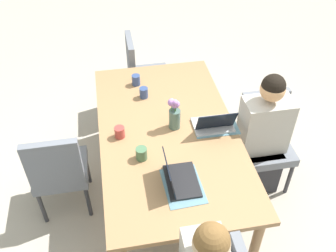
% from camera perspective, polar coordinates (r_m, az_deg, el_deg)
% --- Properties ---
extents(ground_plane, '(10.00, 10.00, 0.00)m').
position_cam_1_polar(ground_plane, '(3.56, -0.00, -9.62)').
color(ground_plane, '#B2A899').
extents(dining_table, '(1.96, 1.10, 0.75)m').
position_cam_1_polar(dining_table, '(3.07, -0.00, -1.70)').
color(dining_table, '#9E754C').
rests_on(dining_table, ground_plane).
extents(chair_far_left_mid, '(0.44, 0.44, 0.90)m').
position_cam_1_polar(chair_far_left_mid, '(3.44, 14.37, -1.45)').
color(chair_far_left_mid, slate).
rests_on(chair_far_left_mid, ground_plane).
extents(person_far_left_mid, '(0.36, 0.40, 1.19)m').
position_cam_1_polar(person_far_left_mid, '(3.36, 13.96, -2.09)').
color(person_far_left_mid, '#2D2D33').
rests_on(person_far_left_mid, ground_plane).
extents(chair_head_left_left_far, '(0.44, 0.44, 0.90)m').
position_cam_1_polar(chair_head_left_left_far, '(4.16, -3.93, 8.23)').
color(chair_head_left_left_far, slate).
rests_on(chair_head_left_left_far, ground_plane).
extents(chair_near_right_near, '(0.44, 0.44, 0.90)m').
position_cam_1_polar(chair_near_right_near, '(3.18, -16.24, -6.33)').
color(chair_near_right_near, slate).
rests_on(chair_near_right_near, ground_plane).
extents(flower_vase, '(0.09, 0.10, 0.28)m').
position_cam_1_polar(flower_vase, '(2.97, 0.99, 1.88)').
color(flower_vase, '#4C6B60').
rests_on(flower_vase, dining_table).
extents(placemat_head_right_left_near, '(0.37, 0.28, 0.00)m').
position_cam_1_polar(placemat_head_right_left_near, '(2.63, 2.32, -9.07)').
color(placemat_head_right_left_near, slate).
rests_on(placemat_head_right_left_near, dining_table).
extents(placemat_far_left_mid, '(0.27, 0.36, 0.00)m').
position_cam_1_polar(placemat_far_left_mid, '(3.09, 7.16, 0.04)').
color(placemat_far_left_mid, slate).
rests_on(placemat_far_left_mid, dining_table).
extents(laptop_head_right_left_near, '(0.32, 0.22, 0.21)m').
position_cam_1_polar(laptop_head_right_left_near, '(2.61, 1.55, -7.92)').
color(laptop_head_right_left_near, black).
rests_on(laptop_head_right_left_near, dining_table).
extents(laptop_far_left_mid, '(0.22, 0.32, 0.20)m').
position_cam_1_polar(laptop_far_left_mid, '(3.04, 6.97, 0.31)').
color(laptop_far_left_mid, silver).
rests_on(laptop_far_left_mid, dining_table).
extents(coffee_mug_near_left, '(0.08, 0.08, 0.09)m').
position_cam_1_polar(coffee_mug_near_left, '(2.96, -7.34, -1.00)').
color(coffee_mug_near_left, '#AD3D38').
rests_on(coffee_mug_near_left, dining_table).
extents(coffee_mug_near_right, '(0.08, 0.08, 0.10)m').
position_cam_1_polar(coffee_mug_near_right, '(3.34, -3.70, 5.06)').
color(coffee_mug_near_right, '#33477A').
rests_on(coffee_mug_near_right, dining_table).
extents(coffee_mug_centre_left, '(0.08, 0.08, 0.10)m').
position_cam_1_polar(coffee_mug_centre_left, '(2.77, -4.04, -4.19)').
color(coffee_mug_centre_left, '#47704C').
rests_on(coffee_mug_centre_left, dining_table).
extents(coffee_mug_centre_right, '(0.08, 0.08, 0.10)m').
position_cam_1_polar(coffee_mug_centre_right, '(3.51, -4.88, 6.97)').
color(coffee_mug_centre_right, '#33477A').
rests_on(coffee_mug_centre_right, dining_table).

